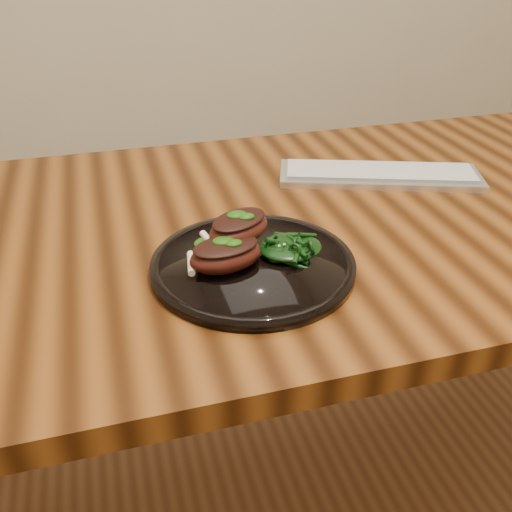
% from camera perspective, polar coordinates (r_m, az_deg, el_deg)
% --- Properties ---
extents(desk, '(1.60, 0.80, 0.75)m').
position_cam_1_polar(desk, '(1.06, 7.36, 0.71)').
color(desk, black).
rests_on(desk, ground).
extents(plate, '(0.30, 0.30, 0.02)m').
position_cam_1_polar(plate, '(0.83, -0.31, -0.85)').
color(plate, black).
rests_on(plate, desk).
extents(lamb_chop_front, '(0.12, 0.09, 0.05)m').
position_cam_1_polar(lamb_chop_front, '(0.79, -3.10, 0.21)').
color(lamb_chop_front, '#42140C').
rests_on(lamb_chop_front, plate).
extents(lamb_chop_back, '(0.12, 0.11, 0.05)m').
position_cam_1_polar(lamb_chop_back, '(0.82, -1.76, 2.89)').
color(lamb_chop_back, '#42140C').
rests_on(lamb_chop_back, plate).
extents(herb_smear, '(0.07, 0.05, 0.00)m').
position_cam_1_polar(herb_smear, '(0.87, -3.79, 1.47)').
color(herb_smear, '#103E06').
rests_on(herb_smear, plate).
extents(greens_heap, '(0.09, 0.09, 0.04)m').
position_cam_1_polar(greens_heap, '(0.83, 3.45, 1.26)').
color(greens_heap, black).
rests_on(greens_heap, plate).
extents(keyboard, '(0.40, 0.24, 0.02)m').
position_cam_1_polar(keyboard, '(1.15, 12.27, 7.98)').
color(keyboard, silver).
rests_on(keyboard, desk).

